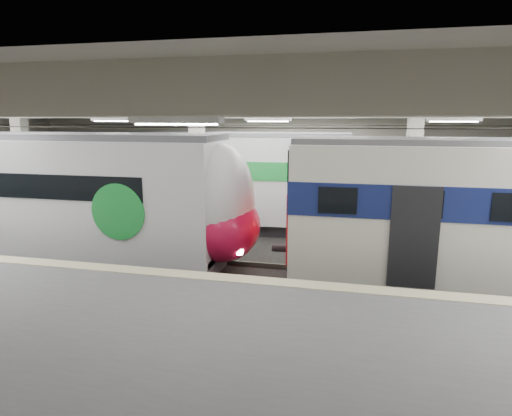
# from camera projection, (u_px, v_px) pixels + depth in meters

# --- Properties ---
(station_hall) EXTENTS (36.00, 24.00, 5.75)m
(station_hall) POSITION_uv_depth(u_px,v_px,m) (241.00, 184.00, 11.60)
(station_hall) COLOR black
(station_hall) RESTS_ON ground
(modern_emu) EXTENTS (13.95, 2.88, 4.49)m
(modern_emu) POSITION_uv_depth(u_px,v_px,m) (80.00, 200.00, 14.82)
(modern_emu) COLOR silver
(modern_emu) RESTS_ON ground
(far_train) EXTENTS (13.82, 3.49, 4.38)m
(far_train) POSITION_uv_depth(u_px,v_px,m) (197.00, 179.00, 19.57)
(far_train) COLOR silver
(far_train) RESTS_ON ground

